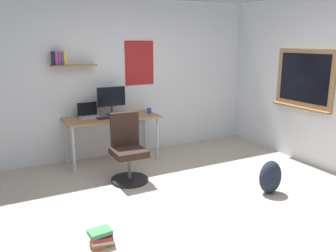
{
  "coord_description": "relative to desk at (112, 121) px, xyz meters",
  "views": [
    {
      "loc": [
        -2.04,
        -3.09,
        1.91
      ],
      "look_at": [
        -0.04,
        0.72,
        0.85
      ],
      "focal_mm": 36.83,
      "sensor_mm": 36.0,
      "label": 1
    }
  ],
  "objects": [
    {
      "name": "keyboard",
      "position": [
        -0.07,
        -0.08,
        0.08
      ],
      "size": [
        0.37,
        0.13,
        0.02
      ],
      "primitive_type": "cube",
      "color": "black",
      "rests_on": "desk"
    },
    {
      "name": "coffee_mug",
      "position": [
        0.64,
        -0.03,
        0.12
      ],
      "size": [
        0.08,
        0.08,
        0.09
      ],
      "primitive_type": "cylinder",
      "color": "#334CA5",
      "rests_on": "desk"
    },
    {
      "name": "wall_back",
      "position": [
        0.34,
        0.39,
        0.63
      ],
      "size": [
        5.0,
        0.3,
        2.6
      ],
      "color": "silver",
      "rests_on": "ground"
    },
    {
      "name": "desk",
      "position": [
        0.0,
        0.0,
        0.0
      ],
      "size": [
        1.48,
        0.62,
        0.74
      ],
      "color": "#997047",
      "rests_on": "ground"
    },
    {
      "name": "computer_mouse",
      "position": [
        0.21,
        -0.08,
        0.09
      ],
      "size": [
        0.1,
        0.06,
        0.03
      ],
      "primitive_type": "ellipsoid",
      "color": "#262628",
      "rests_on": "desk"
    },
    {
      "name": "laptop",
      "position": [
        -0.33,
        0.15,
        0.13
      ],
      "size": [
        0.31,
        0.21,
        0.23
      ],
      "color": "#ADAFB5",
      "rests_on": "desk"
    },
    {
      "name": "ground_plane",
      "position": [
        0.35,
        -2.06,
        -0.67
      ],
      "size": [
        5.2,
        5.2,
        0.0
      ],
      "primitive_type": "plane",
      "color": "#ADA393",
      "rests_on": "ground"
    },
    {
      "name": "backpack",
      "position": [
        1.39,
        -2.11,
        -0.45
      ],
      "size": [
        0.32,
        0.22,
        0.44
      ],
      "primitive_type": "ellipsoid",
      "color": "#1E2333",
      "rests_on": "ground"
    },
    {
      "name": "office_chair",
      "position": [
        -0.07,
        -0.85,
        -0.26
      ],
      "size": [
        0.52,
        0.52,
        0.95
      ],
      "color": "black",
      "rests_on": "ground"
    },
    {
      "name": "book_stack_on_floor",
      "position": [
        -0.89,
        -2.23,
        -0.59
      ],
      "size": [
        0.25,
        0.2,
        0.16
      ],
      "color": "orange",
      "rests_on": "ground"
    },
    {
      "name": "monitor_primary",
      "position": [
        0.04,
        0.1,
        0.34
      ],
      "size": [
        0.46,
        0.17,
        0.46
      ],
      "color": "#38383D",
      "rests_on": "desk"
    }
  ]
}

